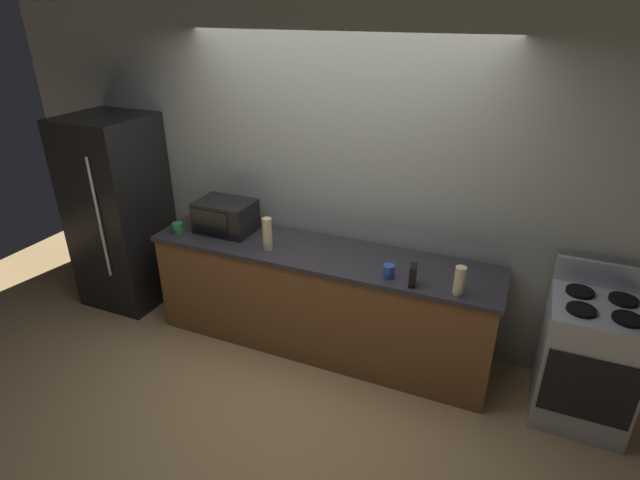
{
  "coord_description": "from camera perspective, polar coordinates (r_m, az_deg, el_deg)",
  "views": [
    {
      "loc": [
        1.4,
        -2.85,
        2.69
      ],
      "look_at": [
        0.0,
        0.4,
        1.0
      ],
      "focal_mm": 28.09,
      "sensor_mm": 36.0,
      "label": 1
    }
  ],
  "objects": [
    {
      "name": "mug_green",
      "position": [
        4.44,
        -15.9,
        1.36
      ],
      "size": [
        0.09,
        0.09,
        0.09
      ],
      "primitive_type": "cylinder",
      "color": "#2D8C47",
      "rests_on": "counter_run"
    },
    {
      "name": "ground_plane",
      "position": [
        4.16,
        -2.25,
        -14.77
      ],
      "size": [
        8.0,
        8.0,
        0.0
      ],
      "primitive_type": "plane",
      "color": "tan"
    },
    {
      "name": "back_wall",
      "position": [
        4.14,
        2.26,
        6.64
      ],
      "size": [
        6.4,
        0.1,
        2.7
      ],
      "primitive_type": "cube",
      "color": "#9EA399",
      "rests_on": "ground_plane"
    },
    {
      "name": "mug_blue",
      "position": [
        3.61,
        7.85,
        -3.53
      ],
      "size": [
        0.08,
        0.08,
        0.1
      ],
      "primitive_type": "cylinder",
      "color": "#2D4CB2",
      "rests_on": "counter_run"
    },
    {
      "name": "refrigerator",
      "position": [
        5.06,
        -21.86,
        2.93
      ],
      "size": [
        0.72,
        0.73,
        1.8
      ],
      "color": "black",
      "rests_on": "ground_plane"
    },
    {
      "name": "bottle_vinegar",
      "position": [
        3.96,
        -6.02,
        0.68
      ],
      "size": [
        0.08,
        0.08,
        0.27
      ],
      "primitive_type": "cylinder",
      "color": "beige",
      "rests_on": "counter_run"
    },
    {
      "name": "microwave",
      "position": [
        4.34,
        -10.7,
        2.69
      ],
      "size": [
        0.48,
        0.35,
        0.27
      ],
      "color": "black",
      "rests_on": "counter_run"
    },
    {
      "name": "stove_range",
      "position": [
        3.98,
        28.12,
        -11.98
      ],
      "size": [
        0.6,
        0.61,
        1.08
      ],
      "color": "#B7BABF",
      "rests_on": "ground_plane"
    },
    {
      "name": "counter_run",
      "position": [
        4.18,
        0.0,
        -6.79
      ],
      "size": [
        2.84,
        0.64,
        0.9
      ],
      "color": "brown",
      "rests_on": "ground_plane"
    },
    {
      "name": "cordless_phone",
      "position": [
        3.53,
        10.55,
        -3.97
      ],
      "size": [
        0.07,
        0.12,
        0.15
      ],
      "primitive_type": "cube",
      "rotation": [
        0.0,
        0.0,
        0.17
      ],
      "color": "black",
      "rests_on": "counter_run"
    },
    {
      "name": "bottle_hand_soap",
      "position": [
        3.48,
        15.62,
        -4.48
      ],
      "size": [
        0.07,
        0.07,
        0.2
      ],
      "primitive_type": "cylinder",
      "color": "beige",
      "rests_on": "counter_run"
    }
  ]
}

